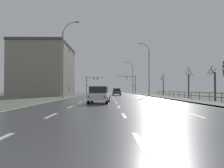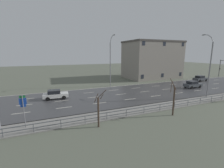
% 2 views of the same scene
% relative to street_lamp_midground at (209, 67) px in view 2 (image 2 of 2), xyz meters
% --- Properties ---
extents(ground_plane, '(160.00, 160.00, 0.12)m').
position_rel_street_lamp_midground_xyz_m(ground_plane, '(-7.47, 5.82, -5.44)').
color(ground_plane, '#5B6051').
extents(guardrail, '(0.07, 38.37, 1.00)m').
position_rel_street_lamp_midground_xyz_m(guardrail, '(2.38, -15.94, -4.68)').
color(guardrail, '#515459').
rests_on(guardrail, ground).
extents(street_lamp_midground, '(2.24, 0.24, 10.94)m').
position_rel_street_lamp_midground_xyz_m(street_lamp_midground, '(0.00, 0.00, 0.00)').
color(street_lamp_midground, slate).
rests_on(street_lamp_midground, ground).
extents(street_lamp_left_bank, '(2.52, 0.24, 11.55)m').
position_rel_street_lamp_midground_xyz_m(street_lamp_left_bank, '(-14.93, -12.30, 0.27)').
color(street_lamp_left_bank, slate).
rests_on(street_lamp_left_bank, ground).
extents(highway_sign, '(0.09, 0.68, 3.57)m').
position_rel_street_lamp_midground_xyz_m(highway_sign, '(0.92, -28.30, -3.09)').
color(highway_sign, slate).
rests_on(highway_sign, ground).
extents(car_distant, '(2.01, 4.19, 1.57)m').
position_rel_street_lamp_midground_xyz_m(car_distant, '(-9.10, -24.83, -4.58)').
color(car_distant, silver).
rests_on(car_distant, ground).
extents(car_near_right, '(1.86, 4.11, 1.57)m').
position_rel_street_lamp_midground_xyz_m(car_near_right, '(-6.39, 4.21, -4.58)').
color(car_near_right, '#474C51').
rests_on(car_near_right, ground).
extents(car_mid_centre, '(1.96, 4.16, 1.57)m').
position_rel_street_lamp_midground_xyz_m(car_mid_centre, '(-11.71, 13.34, -4.58)').
color(car_mid_centre, '#474C51').
rests_on(car_mid_centre, ground).
extents(brick_building, '(11.06, 16.34, 11.30)m').
position_rel_street_lamp_midground_xyz_m(brick_building, '(-22.54, 4.72, 0.28)').
color(brick_building, gray).
rests_on(brick_building, ground).
extents(bare_tree_near, '(1.20, 1.25, 4.04)m').
position_rel_street_lamp_midground_xyz_m(bare_tree_near, '(3.53, -21.12, -3.56)').
color(bare_tree_near, '#423328').
rests_on(bare_tree_near, ground).
extents(bare_tree_mid, '(1.17, 0.72, 4.73)m').
position_rel_street_lamp_midground_xyz_m(bare_tree_mid, '(4.11, -11.55, -3.33)').
color(bare_tree_mid, '#423328').
rests_on(bare_tree_mid, ground).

